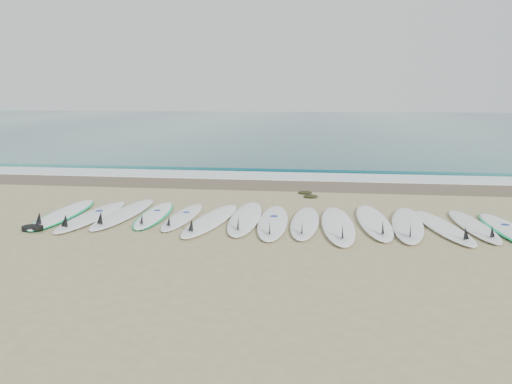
# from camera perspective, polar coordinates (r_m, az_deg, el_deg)

# --- Properties ---
(ground) EXTENTS (120.00, 120.00, 0.00)m
(ground) POSITION_cam_1_polar(r_m,az_deg,el_deg) (9.82, 2.19, -3.55)
(ground) COLOR tan
(ocean) EXTENTS (120.00, 55.00, 0.03)m
(ocean) POSITION_cam_1_polar(r_m,az_deg,el_deg) (42.04, 6.34, 7.75)
(ocean) COLOR #215C61
(ocean) RESTS_ON ground
(wet_sand_band) EXTENTS (120.00, 1.80, 0.01)m
(wet_sand_band) POSITION_cam_1_polar(r_m,az_deg,el_deg) (13.81, 3.77, 0.78)
(wet_sand_band) COLOR brown
(wet_sand_band) RESTS_ON ground
(foam_band) EXTENTS (120.00, 1.40, 0.04)m
(foam_band) POSITION_cam_1_polar(r_m,az_deg,el_deg) (15.19, 4.12, 1.78)
(foam_band) COLOR silver
(foam_band) RESTS_ON ground
(wave_crest) EXTENTS (120.00, 1.00, 0.10)m
(wave_crest) POSITION_cam_1_polar(r_m,az_deg,el_deg) (16.66, 4.43, 2.72)
(wave_crest) COLOR #215C61
(wave_crest) RESTS_ON ground
(surfboard_0) EXTENTS (0.79, 2.76, 0.35)m
(surfboard_0) POSITION_cam_1_polar(r_m,az_deg,el_deg) (11.07, -21.21, -2.35)
(surfboard_0) COLOR white
(surfboard_0) RESTS_ON ground
(surfboard_1) EXTENTS (0.71, 2.77, 0.35)m
(surfboard_1) POSITION_cam_1_polar(r_m,az_deg,el_deg) (10.62, -18.35, -2.65)
(surfboard_1) COLOR white
(surfboard_1) RESTS_ON ground
(surfboard_2) EXTENTS (0.72, 2.84, 0.36)m
(surfboard_2) POSITION_cam_1_polar(r_m,az_deg,el_deg) (10.65, -14.98, -2.41)
(surfboard_2) COLOR white
(surfboard_2) RESTS_ON ground
(surfboard_3) EXTENTS (0.72, 2.40, 0.30)m
(surfboard_3) POSITION_cam_1_polar(r_m,az_deg,el_deg) (10.47, -11.61, -2.60)
(surfboard_3) COLOR white
(surfboard_3) RESTS_ON ground
(surfboard_4) EXTENTS (0.56, 2.34, 0.30)m
(surfboard_4) POSITION_cam_1_polar(r_m,az_deg,el_deg) (10.18, -8.46, -2.84)
(surfboard_4) COLOR white
(surfboard_4) RESTS_ON ground
(surfboard_5) EXTENTS (0.95, 2.82, 0.35)m
(surfboard_5) POSITION_cam_1_polar(r_m,az_deg,el_deg) (9.82, -5.28, -3.22)
(surfboard_5) COLOR white
(surfboard_5) RESTS_ON ground
(surfboard_6) EXTENTS (0.66, 2.87, 0.36)m
(surfboard_6) POSITION_cam_1_polar(r_m,az_deg,el_deg) (9.94, -1.27, -2.99)
(surfboard_6) COLOR white
(surfboard_6) RESTS_ON ground
(surfboard_7) EXTENTS (0.67, 2.77, 0.35)m
(surfboard_7) POSITION_cam_1_polar(r_m,az_deg,el_deg) (9.64, 1.93, -3.46)
(surfboard_7) COLOR white
(surfboard_7) RESTS_ON ground
(surfboard_8) EXTENTS (0.60, 2.59, 0.33)m
(surfboard_8) POSITION_cam_1_polar(r_m,az_deg,el_deg) (9.67, 5.60, -3.48)
(surfboard_8) COLOR white
(surfboard_8) RESTS_ON ground
(surfboard_9) EXTENTS (0.73, 2.93, 0.37)m
(surfboard_9) POSITION_cam_1_polar(r_m,az_deg,el_deg) (9.53, 9.35, -3.75)
(surfboard_9) COLOR white
(surfboard_9) RESTS_ON ground
(surfboard_10) EXTENTS (0.72, 2.86, 0.36)m
(surfboard_10) POSITION_cam_1_polar(r_m,az_deg,el_deg) (9.91, 13.35, -3.33)
(surfboard_10) COLOR white
(surfboard_10) RESTS_ON ground
(surfboard_11) EXTENTS (0.92, 2.86, 0.36)m
(surfboard_11) POSITION_cam_1_polar(r_m,az_deg,el_deg) (9.90, 16.94, -3.54)
(surfboard_11) COLOR white
(surfboard_11) RESTS_ON ground
(surfboard_12) EXTENTS (0.96, 2.62, 0.33)m
(surfboard_12) POSITION_cam_1_polar(r_m,az_deg,el_deg) (9.91, 20.70, -3.80)
(surfboard_12) COLOR white
(surfboard_12) RESTS_ON ground
(surfboard_13) EXTENTS (0.65, 2.49, 0.31)m
(surfboard_13) POSITION_cam_1_polar(r_m,az_deg,el_deg) (10.23, 23.68, -3.58)
(surfboard_13) COLOR white
(surfboard_13) RESTS_ON ground
(surfboard_14) EXTENTS (0.81, 2.66, 0.33)m
(surfboard_14) POSITION_cam_1_polar(r_m,az_deg,el_deg) (10.19, 27.20, -3.98)
(surfboard_14) COLOR white
(surfboard_14) RESTS_ON ground
(seaweed_near) EXTENTS (0.36, 0.28, 0.07)m
(seaweed_near) POSITION_cam_1_polar(r_m,az_deg,el_deg) (12.68, 5.64, -0.06)
(seaweed_near) COLOR black
(seaweed_near) RESTS_ON ground
(seaweed_far) EXTENTS (0.36, 0.28, 0.07)m
(seaweed_far) POSITION_cam_1_polar(r_m,az_deg,el_deg) (12.23, 6.27, -0.49)
(seaweed_far) COLOR black
(seaweed_far) RESTS_ON ground
(leash_coil) EXTENTS (0.46, 0.36, 0.11)m
(leash_coil) POSITION_cam_1_polar(r_m,az_deg,el_deg) (10.15, -24.20, -3.77)
(leash_coil) COLOR black
(leash_coil) RESTS_ON ground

